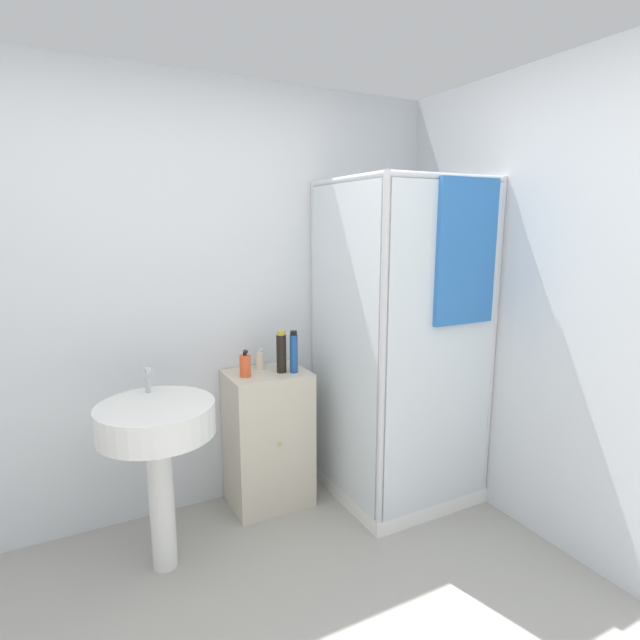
{
  "coord_description": "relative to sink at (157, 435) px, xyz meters",
  "views": [
    {
      "loc": [
        -0.55,
        -1.16,
        1.7
      ],
      "look_at": [
        0.67,
        1.17,
        1.18
      ],
      "focal_mm": 28.0,
      "sensor_mm": 36.0,
      "label": 1
    }
  ],
  "objects": [
    {
      "name": "lotion_bottle_white",
      "position": [
        0.67,
        0.38,
        0.18
      ],
      "size": [
        0.05,
        0.05,
        0.13
      ],
      "color": "beige",
      "rests_on": "vanity_cabinet"
    },
    {
      "name": "vanity_cabinet",
      "position": [
        0.69,
        0.31,
        -0.29
      ],
      "size": [
        0.47,
        0.38,
        0.83
      ],
      "color": "beige",
      "rests_on": "ground_plane"
    },
    {
      "name": "wall_back",
      "position": [
        0.21,
        0.52,
        0.55
      ],
      "size": [
        6.4,
        0.06,
        2.5
      ],
      "primitive_type": "cube",
      "color": "silver",
      "rests_on": "ground_plane"
    },
    {
      "name": "shampoo_bottle_blue",
      "position": [
        0.83,
        0.23,
        0.25
      ],
      "size": [
        0.05,
        0.05,
        0.25
      ],
      "color": "#1E4C93",
      "rests_on": "vanity_cabinet"
    },
    {
      "name": "soap_dispenser",
      "position": [
        0.55,
        0.29,
        0.2
      ],
      "size": [
        0.06,
        0.06,
        0.16
      ],
      "color": "#E5562D",
      "rests_on": "vanity_cabinet"
    },
    {
      "name": "shower_enclosure",
      "position": [
        1.43,
        0.0,
        -0.12
      ],
      "size": [
        0.81,
        0.84,
        1.95
      ],
      "color": "white",
      "rests_on": "ground_plane"
    },
    {
      "name": "sink",
      "position": [
        0.0,
        0.0,
        0.0
      ],
      "size": [
        0.55,
        0.55,
        0.99
      ],
      "color": "white",
      "rests_on": "ground_plane"
    },
    {
      "name": "shampoo_bottle_tall_black",
      "position": [
        0.76,
        0.27,
        0.25
      ],
      "size": [
        0.06,
        0.06,
        0.25
      ],
      "color": "black",
      "rests_on": "vanity_cabinet"
    }
  ]
}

